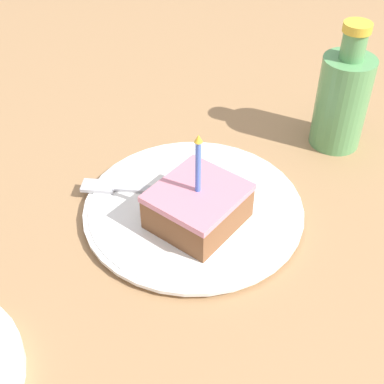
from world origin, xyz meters
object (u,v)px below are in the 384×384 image
fork (133,189)px  bottle (342,98)px  plate (192,210)px  cake_slice (198,206)px

fork → bottle: bearing=-118.4°
plate → fork: fork is taller
plate → fork: bearing=15.3°
plate → bottle: bearing=-105.3°
bottle → cake_slice: bearing=79.9°
bottle → plate: bearing=74.7°
plate → cake_slice: cake_slice is taller
plate → fork: size_ratio=1.90×
cake_slice → plate: bearing=-36.8°
cake_slice → fork: cake_slice is taller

